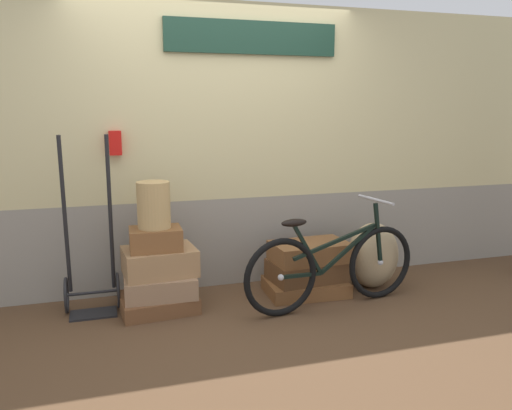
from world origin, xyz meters
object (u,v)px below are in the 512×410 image
Objects in this scene: suitcase_0 at (158,302)px; suitcase_2 at (160,261)px; luggage_trolley at (91,271)px; suitcase_1 at (160,285)px; suitcase_3 at (156,239)px; suitcase_4 at (305,287)px; suitcase_6 at (310,252)px; burlap_sack at (373,255)px; suitcase_5 at (306,270)px; wicker_basket at (154,205)px; bicycle at (332,267)px.

suitcase_0 is 0.34m from suitcase_2.
suitcase_2 is 0.55m from luggage_trolley.
suitcase_3 reaches higher than suitcase_1.
suitcase_3 is 0.59m from luggage_trolley.
luggage_trolley reaches higher than suitcase_4.
burlap_sack is at bearing -5.20° from suitcase_6.
suitcase_4 is at bearing -4.63° from suitcase_0.
burlap_sack reaches higher than suitcase_5.
suitcase_4 is at bearing -0.71° from wicker_basket.
luggage_trolley is at bearing 170.72° from suitcase_5.
suitcase_3 is 1.40m from suitcase_4.
bicycle reaches higher than suitcase_5.
bicycle reaches higher than burlap_sack.
bicycle is at bearing -14.35° from luggage_trolley.
bicycle is (0.09, -0.35, 0.28)m from suitcase_4.
luggage_trolley reaches higher than bicycle.
suitcase_0 is 1.96m from burlap_sack.
wicker_basket is at bearing 109.89° from suitcase_3.
suitcase_4 is 1.83m from luggage_trolley.
suitcase_0 is 0.15m from suitcase_1.
suitcase_0 is 1.32m from suitcase_5.
burlap_sack reaches higher than suitcase_2.
suitcase_6 is (1.32, 0.00, 0.17)m from suitcase_1.
suitcase_2 is 1.32m from suitcase_4.
luggage_trolley is (-0.51, 0.14, 0.27)m from suitcase_0.
suitcase_5 is 0.95× the size of suitcase_6.
wicker_basket is (-0.03, -0.01, 0.47)m from suitcase_2.
suitcase_4 is (1.27, -0.03, -0.34)m from suitcase_2.
suitcase_2 reaches higher than suitcase_6.
burlap_sack is (1.93, -0.02, 0.09)m from suitcase_1.
suitcase_0 is at bearing 179.49° from burlap_sack.
luggage_trolley is 2.38× the size of burlap_sack.
luggage_trolley is at bearing 159.89° from suitcase_0.
suitcase_5 is at bearing 177.07° from burlap_sack.
suitcase_4 is at bearing 1.55° from suitcase_1.
suitcase_1 reaches higher than suitcase_4.
wicker_basket reaches higher than suitcase_6.
luggage_trolley is (-1.80, 0.13, 0.27)m from suitcase_4.
suitcase_5 is (1.31, 0.01, -0.39)m from suitcase_3.
burlap_sack is at bearing -3.64° from luggage_trolley.
bicycle is at bearing -14.73° from wicker_basket.
suitcase_6 is 0.42× the size of bicycle.
suitcase_3 is (-0.02, 0.00, 0.39)m from suitcase_1.
bicycle reaches higher than suitcase_0.
suitcase_2 reaches higher than suitcase_5.
luggage_trolley is at bearing 165.65° from bicycle.
wicker_basket reaches higher than bicycle.
bicycle reaches higher than suitcase_3.
wicker_basket is at bearing 165.27° from bicycle.
suitcase_5 is at bearing -0.20° from wicker_basket.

